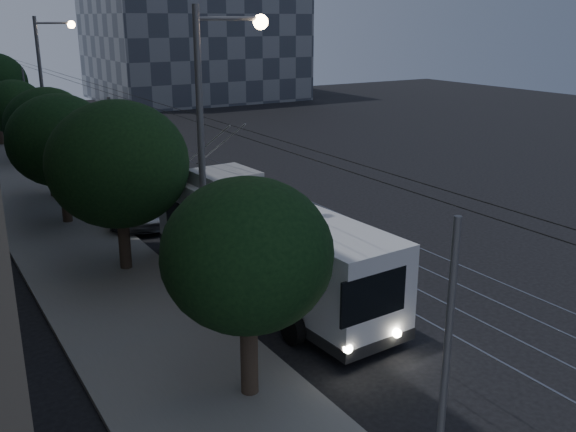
% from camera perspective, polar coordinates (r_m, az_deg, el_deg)
% --- Properties ---
extents(ground, '(120.00, 120.00, 0.00)m').
position_cam_1_polar(ground, '(23.49, 5.30, -5.88)').
color(ground, black).
rests_on(ground, ground).
extents(sidewalk, '(5.00, 90.00, 0.15)m').
position_cam_1_polar(sidewalk, '(38.74, -22.26, 2.29)').
color(sidewalk, gray).
rests_on(sidewalk, ground).
extents(tram_rails, '(4.52, 90.00, 0.02)m').
position_cam_1_polar(tram_rails, '(41.39, -8.54, 4.18)').
color(tram_rails, gray).
rests_on(tram_rails, ground).
extents(overhead_wires, '(2.23, 90.00, 6.00)m').
position_cam_1_polar(overhead_wires, '(38.54, -19.12, 7.72)').
color(overhead_wires, black).
rests_on(overhead_wires, ground).
extents(trolleybus, '(3.26, 12.48, 5.63)m').
position_cam_1_polar(trolleybus, '(22.29, -2.34, -2.39)').
color(trolleybus, silver).
rests_on(trolleybus, ground).
extents(pickup_silver, '(4.71, 6.58, 1.67)m').
position_cam_1_polar(pickup_silver, '(31.10, -12.84, 1.18)').
color(pickup_silver, '#A3A5AA').
rests_on(pickup_silver, ground).
extents(car_white_a, '(3.11, 4.73, 1.50)m').
position_cam_1_polar(car_white_a, '(35.02, -16.00, 2.58)').
color(car_white_a, white).
rests_on(car_white_a, ground).
extents(car_white_b, '(1.77, 4.33, 1.26)m').
position_cam_1_polar(car_white_b, '(40.08, -15.88, 4.20)').
color(car_white_b, white).
rests_on(car_white_b, ground).
extents(car_white_c, '(2.40, 4.65, 1.46)m').
position_cam_1_polar(car_white_c, '(43.83, -17.21, 5.29)').
color(car_white_c, silver).
rests_on(car_white_c, ground).
extents(car_white_d, '(2.90, 4.56, 1.45)m').
position_cam_1_polar(car_white_d, '(51.31, -21.19, 6.53)').
color(car_white_d, silver).
rests_on(car_white_d, ground).
extents(tree_0, '(4.13, 4.13, 5.69)m').
position_cam_1_polar(tree_0, '(15.17, -3.65, -3.52)').
color(tree_0, '#30231B').
rests_on(tree_0, ground).
extents(tree_1, '(5.13, 5.13, 6.45)m').
position_cam_1_polar(tree_1, '(23.98, -14.86, 4.46)').
color(tree_1, '#30231B').
rests_on(tree_1, ground).
extents(tree_2, '(4.62, 4.62, 6.02)m').
position_cam_1_polar(tree_2, '(30.65, -19.65, 6.33)').
color(tree_2, '#30231B').
rests_on(tree_2, ground).
extents(tree_3, '(4.35, 4.35, 5.85)m').
position_cam_1_polar(tree_3, '(35.57, -20.60, 7.52)').
color(tree_3, '#30231B').
rests_on(tree_3, ground).
extents(tree_4, '(3.87, 3.87, 5.45)m').
position_cam_1_polar(tree_4, '(45.53, -23.18, 8.89)').
color(tree_4, '#30231B').
rests_on(tree_4, ground).
extents(streetlamp_near, '(2.32, 0.44, 9.54)m').
position_cam_1_polar(streetlamp_near, '(18.83, -6.60, 6.68)').
color(streetlamp_near, slate).
rests_on(streetlamp_near, ground).
extents(streetlamp_far, '(2.27, 0.44, 9.30)m').
position_cam_1_polar(streetlamp_far, '(39.48, -20.48, 10.98)').
color(streetlamp_far, slate).
rests_on(streetlamp_far, ground).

